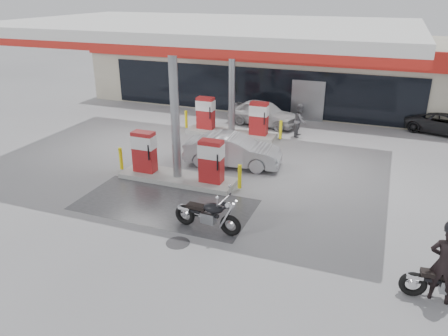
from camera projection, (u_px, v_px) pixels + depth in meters
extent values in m
plane|color=gray|center=(152.00, 202.00, 15.00)|extent=(90.00, 90.00, 0.00)
cube|color=#4C4C4F|center=(165.00, 205.00, 14.84)|extent=(6.00, 3.00, 0.00)
cylinder|color=#38383A|center=(178.00, 243.00, 12.62)|extent=(0.70, 0.70, 0.01)
cube|color=#BCB49D|center=(274.00, 69.00, 28.04)|extent=(22.00, 8.00, 4.00)
cube|color=black|center=(256.00, 91.00, 24.79)|extent=(18.00, 0.10, 2.60)
cube|color=red|center=(256.00, 53.00, 23.93)|extent=(22.00, 0.25, 1.00)
cube|color=navy|center=(391.00, 60.00, 21.57)|extent=(3.50, 0.12, 0.80)
cube|color=gray|center=(308.00, 101.00, 23.88)|extent=(1.80, 0.14, 2.20)
cube|color=silver|center=(206.00, 29.00, 17.29)|extent=(16.00, 10.00, 0.60)
cube|color=red|center=(142.00, 49.00, 13.09)|extent=(16.00, 0.12, 0.24)
cube|color=red|center=(246.00, 25.00, 21.62)|extent=(16.00, 0.12, 0.24)
cylinder|color=gray|center=(175.00, 115.00, 15.74)|extent=(0.32, 0.32, 5.00)
cylinder|color=gray|center=(232.00, 83.00, 20.91)|extent=(0.32, 0.32, 5.00)
cube|color=#9E9E99|center=(178.00, 178.00, 16.69)|extent=(4.50, 1.30, 0.18)
cube|color=maroon|center=(144.00, 152.00, 16.82)|extent=(0.85, 0.48, 1.60)
cube|color=maroon|center=(211.00, 161.00, 15.89)|extent=(0.85, 0.48, 1.60)
cube|color=silver|center=(144.00, 142.00, 16.66)|extent=(0.88, 0.52, 0.50)
cube|color=silver|center=(211.00, 151.00, 15.74)|extent=(0.88, 0.52, 0.50)
cylinder|color=yellow|center=(121.00, 159.00, 17.35)|extent=(0.14, 0.14, 0.90)
cylinder|color=yellow|center=(240.00, 177.00, 15.70)|extent=(0.14, 0.14, 0.90)
cube|color=#9E9E99|center=(232.00, 133.00, 21.87)|extent=(4.50, 1.30, 0.18)
cube|color=maroon|center=(206.00, 113.00, 21.99)|extent=(0.85, 0.48, 1.60)
cube|color=maroon|center=(259.00, 118.00, 21.06)|extent=(0.85, 0.48, 1.60)
cube|color=silver|center=(205.00, 105.00, 21.84)|extent=(0.88, 0.52, 0.50)
cube|color=silver|center=(259.00, 110.00, 20.91)|extent=(0.88, 0.52, 0.50)
cylinder|color=yellow|center=(186.00, 119.00, 22.52)|extent=(0.14, 0.14, 0.90)
cylinder|color=yellow|center=(281.00, 130.00, 20.87)|extent=(0.14, 0.14, 0.90)
torus|color=black|center=(413.00, 284.00, 10.35)|extent=(0.66, 0.22, 0.65)
cube|color=black|center=(443.00, 282.00, 10.13)|extent=(0.98, 0.21, 0.09)
cube|color=black|center=(434.00, 274.00, 10.11)|extent=(0.62, 0.32, 0.11)
cylinder|color=silver|center=(423.00, 283.00, 10.44)|extent=(0.98, 0.19, 0.09)
imported|color=black|center=(445.00, 264.00, 9.96)|extent=(0.80, 0.60, 1.99)
torus|color=black|center=(230.00, 225.00, 12.88)|extent=(0.68, 0.21, 0.67)
torus|color=black|center=(185.00, 215.00, 13.49)|extent=(0.68, 0.21, 0.67)
cube|color=gray|center=(209.00, 218.00, 13.13)|extent=(0.47, 0.30, 0.34)
cube|color=black|center=(204.00, 213.00, 13.16)|extent=(1.01, 0.19, 0.09)
ellipsoid|color=black|center=(213.00, 208.00, 12.93)|extent=(0.65, 0.40, 0.31)
cube|color=black|center=(197.00, 206.00, 13.18)|extent=(0.63, 0.31, 0.11)
cylinder|color=silver|center=(224.00, 200.00, 12.67)|extent=(0.10, 0.85, 0.04)
sphere|color=silver|center=(228.00, 205.00, 12.67)|extent=(0.20, 0.20, 0.20)
cylinder|color=silver|center=(195.00, 215.00, 13.53)|extent=(1.01, 0.16, 0.09)
imported|color=#BDBDBF|center=(263.00, 113.00, 23.22)|extent=(4.08, 2.26, 1.31)
imported|color=#56565B|center=(300.00, 120.00, 21.39)|extent=(0.63, 0.80, 1.61)
imported|color=#AFB2B8|center=(233.00, 150.00, 17.90)|extent=(4.08, 1.79, 1.30)
imported|color=#16174A|center=(198.00, 91.00, 28.32)|extent=(4.64, 2.64, 1.27)
imported|color=black|center=(446.00, 124.00, 21.84)|extent=(4.14, 2.68, 1.06)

